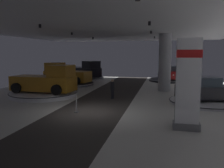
{
  "coord_description": "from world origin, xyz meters",
  "views": [
    {
      "loc": [
        4.44,
        -13.76,
        3.63
      ],
      "look_at": [
        0.82,
        3.02,
        1.4
      ],
      "focal_mm": 37.96,
      "sensor_mm": 36.0,
      "label": 1
    }
  ],
  "objects_px": {
    "display_car_deep_right": "(171,73)",
    "display_platform_mid_left": "(44,94)",
    "display_platform_deep_right": "(170,80)",
    "visitor_walking_near": "(112,88)",
    "pickup_truck_mid_left": "(47,81)",
    "pickup_truck_deep_left": "(85,71)",
    "display_platform_mid_right": "(206,102)",
    "column_right": "(165,63)",
    "display_platform_deep_left": "(84,78)",
    "display_car_mid_right": "(206,90)",
    "display_platform_far_left": "(68,83)",
    "brand_sign_pylon": "(188,83)",
    "pickup_truck_far_left": "(65,75)"
  },
  "relations": [
    {
      "from": "pickup_truck_mid_left",
      "to": "visitor_walking_near",
      "type": "relative_size",
      "value": 3.42
    },
    {
      "from": "display_car_deep_right",
      "to": "pickup_truck_far_left",
      "type": "distance_m",
      "value": 13.6
    },
    {
      "from": "display_car_mid_right",
      "to": "pickup_truck_far_left",
      "type": "height_order",
      "value": "pickup_truck_far_left"
    },
    {
      "from": "pickup_truck_deep_left",
      "to": "pickup_truck_mid_left",
      "type": "bearing_deg",
      "value": -85.52
    },
    {
      "from": "pickup_truck_deep_left",
      "to": "display_platform_mid_left",
      "type": "relative_size",
      "value": 0.98
    },
    {
      "from": "pickup_truck_deep_left",
      "to": "pickup_truck_mid_left",
      "type": "distance_m",
      "value": 13.07
    },
    {
      "from": "pickup_truck_far_left",
      "to": "display_platform_mid_right",
      "type": "bearing_deg",
      "value": -28.45
    },
    {
      "from": "column_right",
      "to": "visitor_walking_near",
      "type": "bearing_deg",
      "value": -128.94
    },
    {
      "from": "display_platform_deep_left",
      "to": "brand_sign_pylon",
      "type": "bearing_deg",
      "value": -58.91
    },
    {
      "from": "display_car_deep_right",
      "to": "display_platform_deep_right",
      "type": "bearing_deg",
      "value": -69.25
    },
    {
      "from": "display_platform_deep_left",
      "to": "pickup_truck_deep_left",
      "type": "relative_size",
      "value": 1.02
    },
    {
      "from": "column_right",
      "to": "display_platform_mid_left",
      "type": "relative_size",
      "value": 0.97
    },
    {
      "from": "pickup_truck_far_left",
      "to": "pickup_truck_deep_left",
      "type": "bearing_deg",
      "value": 84.3
    },
    {
      "from": "display_car_mid_right",
      "to": "display_platform_deep_right",
      "type": "relative_size",
      "value": 0.79
    },
    {
      "from": "display_car_mid_right",
      "to": "visitor_walking_near",
      "type": "distance_m",
      "value": 7.03
    },
    {
      "from": "column_right",
      "to": "pickup_truck_mid_left",
      "type": "distance_m",
      "value": 11.1
    },
    {
      "from": "column_right",
      "to": "display_platform_mid_right",
      "type": "relative_size",
      "value": 1.05
    },
    {
      "from": "display_platform_mid_left",
      "to": "pickup_truck_mid_left",
      "type": "height_order",
      "value": "pickup_truck_mid_left"
    },
    {
      "from": "display_car_mid_right",
      "to": "pickup_truck_mid_left",
      "type": "bearing_deg",
      "value": 179.0
    },
    {
      "from": "display_car_deep_right",
      "to": "visitor_walking_near",
      "type": "distance_m",
      "value": 14.43
    },
    {
      "from": "display_car_mid_right",
      "to": "display_platform_far_left",
      "type": "distance_m",
      "value": 15.93
    },
    {
      "from": "display_platform_mid_right",
      "to": "display_platform_mid_left",
      "type": "xyz_separation_m",
      "value": [
        -13.02,
        0.24,
        0.08
      ]
    },
    {
      "from": "display_platform_mid_right",
      "to": "display_car_mid_right",
      "type": "relative_size",
      "value": 1.17
    },
    {
      "from": "column_right",
      "to": "display_car_mid_right",
      "type": "bearing_deg",
      "value": -61.22
    },
    {
      "from": "display_platform_mid_left",
      "to": "pickup_truck_mid_left",
      "type": "xyz_separation_m",
      "value": [
        0.32,
        -0.02,
        1.1
      ]
    },
    {
      "from": "display_car_mid_right",
      "to": "display_car_deep_right",
      "type": "distance_m",
      "value": 14.05
    },
    {
      "from": "display_platform_far_left",
      "to": "display_platform_mid_left",
      "type": "height_order",
      "value": "display_platform_mid_left"
    },
    {
      "from": "display_platform_deep_right",
      "to": "display_platform_mid_left",
      "type": "xyz_separation_m",
      "value": [
        -10.88,
        -13.62,
        0.05
      ]
    },
    {
      "from": "display_platform_mid_right",
      "to": "display_platform_far_left",
      "type": "xyz_separation_m",
      "value": [
        -13.95,
        7.68,
        0.01
      ]
    },
    {
      "from": "brand_sign_pylon",
      "to": "display_car_deep_right",
      "type": "bearing_deg",
      "value": 90.48
    },
    {
      "from": "visitor_walking_near",
      "to": "pickup_truck_mid_left",
      "type": "bearing_deg",
      "value": -179.0
    },
    {
      "from": "display_platform_far_left",
      "to": "pickup_truck_mid_left",
      "type": "xyz_separation_m",
      "value": [
        1.25,
        -7.47,
        1.16
      ]
    },
    {
      "from": "display_platform_mid_left",
      "to": "visitor_walking_near",
      "type": "distance_m",
      "value": 6.01
    },
    {
      "from": "pickup_truck_mid_left",
      "to": "visitor_walking_near",
      "type": "xyz_separation_m",
      "value": [
        5.65,
        0.1,
        -0.39
      ]
    },
    {
      "from": "brand_sign_pylon",
      "to": "display_car_deep_right",
      "type": "xyz_separation_m",
      "value": [
        -0.17,
        20.38,
        -1.2
      ]
    },
    {
      "from": "column_right",
      "to": "display_car_deep_right",
      "type": "relative_size",
      "value": 1.2
    },
    {
      "from": "brand_sign_pylon",
      "to": "display_platform_mid_left",
      "type": "distance_m",
      "value": 13.09
    },
    {
      "from": "column_right",
      "to": "display_platform_deep_right",
      "type": "distance_m",
      "value": 8.93
    },
    {
      "from": "display_platform_deep_right",
      "to": "display_car_deep_right",
      "type": "xyz_separation_m",
      "value": [
        -0.01,
        0.03,
        0.88
      ]
    },
    {
      "from": "brand_sign_pylon",
      "to": "display_platform_deep_left",
      "type": "relative_size",
      "value": 0.76
    },
    {
      "from": "visitor_walking_near",
      "to": "brand_sign_pylon",
      "type": "bearing_deg",
      "value": -53.31
    },
    {
      "from": "pickup_truck_deep_left",
      "to": "display_car_deep_right",
      "type": "relative_size",
      "value": 1.22
    },
    {
      "from": "column_right",
      "to": "pickup_truck_mid_left",
      "type": "relative_size",
      "value": 1.01
    },
    {
      "from": "column_right",
      "to": "display_platform_deep_left",
      "type": "bearing_deg",
      "value": 143.79
    },
    {
      "from": "display_platform_mid_right",
      "to": "column_right",
      "type": "bearing_deg",
      "value": 119.06
    },
    {
      "from": "pickup_truck_deep_left",
      "to": "visitor_walking_near",
      "type": "distance_m",
      "value": 14.55
    },
    {
      "from": "pickup_truck_far_left",
      "to": "display_platform_mid_left",
      "type": "distance_m",
      "value": 7.66
    },
    {
      "from": "display_car_deep_right",
      "to": "display_platform_mid_left",
      "type": "distance_m",
      "value": 17.47
    },
    {
      "from": "display_car_mid_right",
      "to": "display_platform_deep_right",
      "type": "height_order",
      "value": "display_car_mid_right"
    },
    {
      "from": "display_platform_mid_right",
      "to": "display_car_deep_right",
      "type": "height_order",
      "value": "display_car_deep_right"
    }
  ]
}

